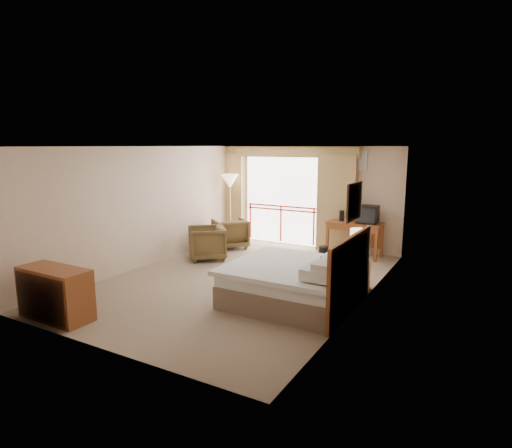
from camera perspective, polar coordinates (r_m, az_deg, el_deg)
The scene contains 29 objects.
floor at distance 8.84m, azimuth -2.02°, elevation -7.48°, with size 7.00×7.00×0.00m, color #7F6D57.
ceiling at distance 8.42m, azimuth -2.14°, elevation 10.30°, with size 7.00×7.00×0.00m, color white.
wall_back at distance 11.62m, azimuth 7.01°, elevation 3.59°, with size 5.00×5.00×0.00m, color beige.
wall_front at distance 5.90m, azimuth -20.20°, elevation -3.64°, with size 5.00×5.00×0.00m, color beige.
wall_left at distance 10.05m, azimuth -14.32°, elevation 2.28°, with size 7.00×7.00×0.00m, color beige.
wall_right at distance 7.54m, azimuth 14.33°, elevation -0.35°, with size 7.00×7.00×0.00m, color beige.
balcony_door at distance 11.95m, azimuth 3.41°, elevation 3.11°, with size 2.40×2.40×0.00m, color white.
balcony_railing at distance 11.99m, azimuth 3.34°, elevation 1.26°, with size 2.09×0.03×1.02m.
curtain_left at distance 12.64m, azimuth -3.59°, elevation 3.74°, with size 1.00×0.26×2.50m, color #997A4F.
curtain_right at distance 11.20m, azimuth 10.72°, elevation 2.72°, with size 1.00×0.26×2.50m, color #997A4F.
valance at distance 11.77m, azimuth 3.26°, elevation 9.59°, with size 4.40×0.22×0.28m, color #997A4F.
hvac_vent at distance 11.09m, azimuth 13.34°, elevation 8.25°, with size 0.50×0.04×0.50m, color silver.
bed at distance 7.56m, azimuth 5.35°, elevation -7.67°, with size 2.13×2.06×0.97m.
headboard at distance 7.16m, azimuth 12.49°, elevation -6.62°, with size 0.06×2.10×1.30m, color brown.
framed_art at distance 6.90m, azimuth 12.97°, elevation 2.94°, with size 0.04×0.72×0.60m.
nightstand at distance 8.44m, azimuth 13.21°, elevation -6.57°, with size 0.41×0.48×0.58m, color brown.
table_lamp at distance 8.30m, azimuth 13.52°, elevation -1.64°, with size 0.32×0.32×0.57m.
phone at distance 8.22m, azimuth 12.68°, elevation -4.62°, with size 0.17×0.13×0.08m, color black.
desk at distance 10.88m, azimuth 13.12°, elevation -0.69°, with size 1.32×0.64×0.86m.
tv at distance 10.68m, azimuth 14.65°, elevation 1.25°, with size 0.49×0.39×0.44m.
coffee_maker at distance 10.88m, azimuth 11.34°, elevation 1.09°, with size 0.12×0.12×0.27m, color black.
cup at distance 10.80m, azimuth 11.99°, elevation 0.52°, with size 0.06×0.06×0.09m, color white.
wastebasket at distance 10.59m, azimuth 8.96°, elevation -3.74°, with size 0.24×0.24×0.30m, color black.
armchair_far at distance 11.59m, azimuth -3.45°, elevation -3.15°, with size 0.84×0.86×0.79m, color #4A381B.
armchair_near at distance 10.49m, azimuth -6.54°, elevation -4.65°, with size 0.86×0.88×0.80m, color #4A381B.
side_table at distance 10.84m, azimuth -5.97°, elevation -2.12°, with size 0.50×0.50×0.54m.
book at distance 10.81m, azimuth -5.98°, elevation -1.21°, with size 0.16×0.21×0.02m, color white.
floor_lamp at distance 12.09m, azimuth -3.50°, elevation 5.37°, with size 0.49×0.49×1.93m.
dresser at distance 7.54m, azimuth -25.22°, elevation -8.39°, with size 1.24×0.53×0.83m.
Camera 1 is at (4.41, -7.17, 2.72)m, focal length 30.00 mm.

